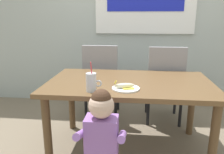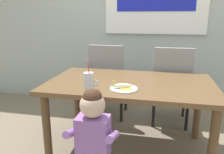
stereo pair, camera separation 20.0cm
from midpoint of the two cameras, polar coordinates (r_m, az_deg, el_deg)
The scene contains 9 objects.
ground_plane at distance 2.38m, azimuth 6.84°, elevation -17.72°, with size 24.00×24.00×0.00m, color #7A6B56.
back_wall at distance 3.34m, azimuth 9.94°, elevation 17.67°, with size 6.40×0.17×2.90m.
dining_table at distance 2.12m, azimuth 7.36°, elevation -3.52°, with size 1.51×0.90×0.71m.
dining_chair_left at distance 2.85m, azimuth 1.05°, elevation -0.10°, with size 0.44×0.45×0.96m.
dining_chair_right at distance 2.75m, azimuth 16.90°, elevation -1.30°, with size 0.44×0.44×0.96m.
toddler_standing at distance 1.57m, azimuth -1.07°, elevation -13.93°, with size 0.33×0.24×0.84m.
milk_cup at distance 1.81m, azimuth -2.73°, elevation -1.49°, with size 0.13×0.09×0.25m.
snack_plate at distance 1.86m, azimuth 6.07°, elevation -3.04°, with size 0.23×0.23×0.01m, color white.
peeled_banana at distance 1.85m, azimuth 5.81°, elevation -2.36°, with size 0.18×0.12×0.07m.
Camera 2 is at (0.25, -1.99, 1.29)m, focal length 36.12 mm.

